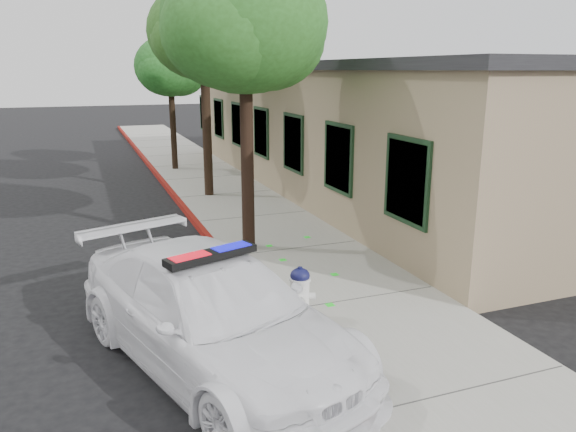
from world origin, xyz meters
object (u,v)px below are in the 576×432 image
(clapboard_building, at_px, (367,126))
(police_car, at_px, (213,313))
(fire_hydrant, at_px, (300,293))
(street_tree_far, at_px, (171,69))
(street_tree_near, at_px, (245,28))
(street_tree_mid, at_px, (203,37))

(clapboard_building, xyz_separation_m, police_car, (-7.83, -10.04, -1.34))
(fire_hydrant, xyz_separation_m, street_tree_far, (0.54, 14.69, 3.43))
(fire_hydrant, height_order, street_tree_far, street_tree_far)
(police_car, height_order, street_tree_near, street_tree_near)
(street_tree_far, bearing_deg, clapboard_building, -42.62)
(street_tree_near, distance_m, street_tree_mid, 5.70)
(police_car, bearing_deg, street_tree_near, 48.89)
(police_car, bearing_deg, street_tree_far, 63.82)
(fire_hydrant, bearing_deg, street_tree_far, 107.76)
(clapboard_building, xyz_separation_m, street_tree_near, (-5.97, -5.57, 2.70))
(clapboard_building, xyz_separation_m, street_tree_far, (-5.75, 5.29, 1.89))
(clapboard_building, relative_size, street_tree_near, 3.34)
(street_tree_mid, bearing_deg, street_tree_near, -93.76)
(police_car, bearing_deg, street_tree_mid, 59.12)
(street_tree_near, height_order, street_tree_far, street_tree_near)
(fire_hydrant, height_order, street_tree_near, street_tree_near)
(street_tree_far, bearing_deg, street_tree_mid, -88.23)
(fire_hydrant, bearing_deg, clapboard_building, 76.07)
(clapboard_building, xyz_separation_m, street_tree_mid, (-5.59, 0.12, 2.82))
(fire_hydrant, xyz_separation_m, street_tree_mid, (0.70, 9.51, 4.35))
(street_tree_near, xyz_separation_m, street_tree_mid, (0.37, 5.69, 0.12))
(police_car, relative_size, street_tree_far, 1.13)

